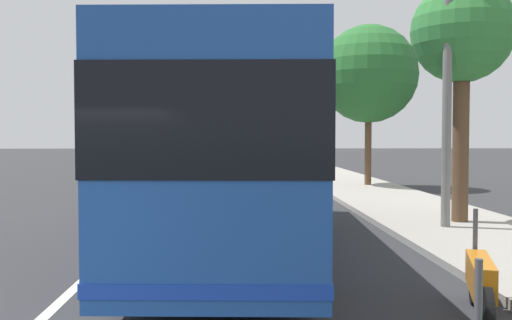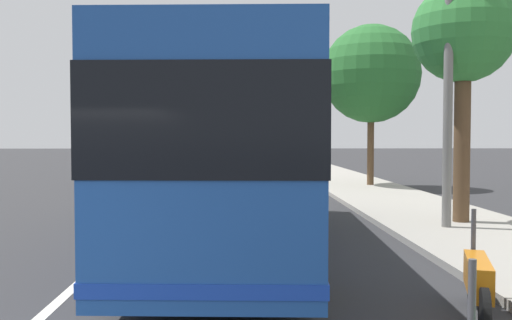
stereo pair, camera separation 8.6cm
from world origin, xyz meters
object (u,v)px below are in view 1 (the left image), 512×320
object	(u,v)px
roadside_tree_far_block	(369,74)
utility_pole	(447,72)
car_ahead_same_lane	(242,159)
car_far_distant	(243,166)
roadside_tree_mid_block	(462,36)
car_behind_bus	(229,154)
coach_bus	(235,147)
motorcycle_nearest_curb	(480,282)

from	to	relation	value
roadside_tree_far_block	utility_pole	xyz separation A→B (m)	(-11.36, 0.94, -1.22)
car_ahead_same_lane	car_far_distant	world-z (taller)	car_ahead_same_lane
car_ahead_same_lane	car_far_distant	distance (m)	9.44
car_ahead_same_lane	roadside_tree_mid_block	distance (m)	25.82
car_far_distant	utility_pole	bearing A→B (deg)	-165.22
car_ahead_same_lane	car_behind_bus	world-z (taller)	car_behind_bus
car_ahead_same_lane	roadside_tree_far_block	world-z (taller)	roadside_tree_far_block
car_far_distant	roadside_tree_mid_block	xyz separation A→B (m)	(-15.61, -5.01, 3.89)
coach_bus	roadside_tree_mid_block	world-z (taller)	roadside_tree_mid_block
car_far_distant	car_ahead_same_lane	bearing A→B (deg)	-0.59
utility_pole	roadside_tree_far_block	bearing A→B (deg)	-4.71
coach_bus	car_ahead_same_lane	size ratio (longest dim) A/B	2.59
car_ahead_same_lane	utility_pole	size ratio (longest dim) A/B	0.60
roadside_tree_far_block	roadside_tree_mid_block	bearing A→B (deg)	178.43
car_ahead_same_lane	car_far_distant	size ratio (longest dim) A/B	1.00
car_ahead_same_lane	roadside_tree_far_block	xyz separation A→B (m)	(-14.47, -5.22, 4.17)
coach_bus	car_behind_bus	world-z (taller)	coach_bus
coach_bus	utility_pole	xyz separation A→B (m)	(1.31, -4.77, 1.68)
motorcycle_nearest_curb	car_behind_bus	bearing A→B (deg)	22.79
coach_bus	car_ahead_same_lane	bearing A→B (deg)	1.99
roadside_tree_mid_block	roadside_tree_far_block	distance (m)	10.59
motorcycle_nearest_curb	car_behind_bus	size ratio (longest dim) A/B	0.45
car_far_distant	car_behind_bus	world-z (taller)	car_behind_bus
coach_bus	motorcycle_nearest_curb	size ratio (longest dim) A/B	5.48
coach_bus	motorcycle_nearest_curb	distance (m)	5.78
roadside_tree_mid_block	roadside_tree_far_block	size ratio (longest dim) A/B	0.85
motorcycle_nearest_curb	coach_bus	bearing A→B (deg)	49.03
car_behind_bus	roadside_tree_mid_block	xyz separation A→B (m)	(-35.47, -5.96, 3.86)
utility_pole	car_ahead_same_lane	bearing A→B (deg)	9.43
car_behind_bus	utility_pole	world-z (taller)	utility_pole
utility_pole	car_far_distant	bearing A→B (deg)	14.91
coach_bus	roadside_tree_far_block	bearing A→B (deg)	-21.24
utility_pole	car_behind_bus	bearing A→B (deg)	8.33
coach_bus	car_behind_bus	bearing A→B (deg)	3.83
car_far_distant	car_behind_bus	bearing A→B (deg)	2.60
roadside_tree_far_block	utility_pole	bearing A→B (deg)	175.29
car_behind_bus	roadside_tree_mid_block	world-z (taller)	roadside_tree_mid_block
coach_bus	roadside_tree_far_block	size ratio (longest dim) A/B	1.63
motorcycle_nearest_curb	roadside_tree_mid_block	xyz separation A→B (m)	(6.89, -2.56, 4.10)
car_behind_bus	motorcycle_nearest_curb	bearing A→B (deg)	-173.60
car_behind_bus	coach_bus	bearing A→B (deg)	-177.37
roadside_tree_mid_block	roadside_tree_far_block	bearing A→B (deg)	-1.57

